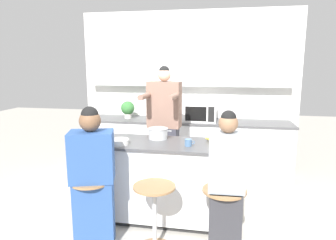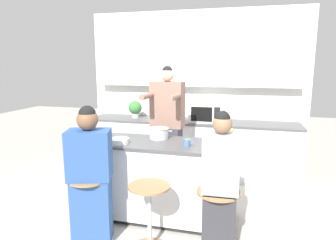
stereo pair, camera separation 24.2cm
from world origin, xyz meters
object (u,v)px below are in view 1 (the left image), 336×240
object	(u,v)px
bar_stool_leftmost	(92,207)
banana_bunch	(212,139)
person_seated_near	(226,193)
kitchen_island	(167,181)
bar_stool_center	(155,213)
bar_stool_rightmost	(223,218)
fruit_bowl	(119,142)
juice_carton	(231,136)
potted_plant	(128,109)
person_cooking	(164,134)
coffee_cup_near	(188,143)
cooking_pot	(158,133)
microwave	(200,112)
person_wrapped_blanket	(93,180)

from	to	relation	value
bar_stool_leftmost	banana_bunch	xyz separation A→B (m)	(1.16, 0.79, 0.56)
bar_stool_leftmost	person_seated_near	xyz separation A→B (m)	(1.32, 0.00, 0.26)
kitchen_island	bar_stool_center	size ratio (longest dim) A/B	2.42
banana_bunch	bar_stool_rightmost	bearing A→B (deg)	-78.55
bar_stool_center	fruit_bowl	size ratio (longest dim) A/B	3.07
juice_carton	potted_plant	distance (m)	2.21
person_cooking	coffee_cup_near	world-z (taller)	person_cooking
kitchen_island	potted_plant	xyz separation A→B (m)	(-0.97, 1.57, 0.60)
kitchen_island	bar_stool_center	world-z (taller)	kitchen_island
kitchen_island	cooking_pot	size ratio (longest dim) A/B	5.00
cooking_pot	potted_plant	distance (m)	1.64
bar_stool_leftmost	microwave	xyz separation A→B (m)	(0.90, 2.15, 0.66)
bar_stool_center	bar_stool_rightmost	size ratio (longest dim) A/B	1.00
person_wrapped_blanket	potted_plant	distance (m)	2.25
banana_bunch	person_wrapped_blanket	bearing A→B (deg)	-145.32
fruit_bowl	microwave	xyz separation A→B (m)	(0.76, 1.70, 0.09)
person_cooking	juice_carton	world-z (taller)	person_cooking
bar_stool_center	cooking_pot	distance (m)	1.01
bar_stool_leftmost	person_wrapped_blanket	size ratio (longest dim) A/B	0.48
bar_stool_center	microwave	xyz separation A→B (m)	(0.25, 2.17, 0.66)
fruit_bowl	coffee_cup_near	bearing A→B (deg)	5.45
fruit_bowl	coffee_cup_near	size ratio (longest dim) A/B	2.01
bar_stool_rightmost	cooking_pot	xyz separation A→B (m)	(-0.79, 0.77, 0.61)
coffee_cup_near	fruit_bowl	bearing A→B (deg)	-174.55
bar_stool_leftmost	coffee_cup_near	distance (m)	1.20
fruit_bowl	bar_stool_leftmost	bearing A→B (deg)	-107.96
bar_stool_rightmost	juice_carton	xyz separation A→B (m)	(0.06, 0.75, 0.62)
person_wrapped_blanket	bar_stool_leftmost	bearing A→B (deg)	168.64
kitchen_island	microwave	world-z (taller)	microwave
person_cooking	juice_carton	bearing A→B (deg)	-24.53
bar_stool_center	potted_plant	world-z (taller)	potted_plant
person_cooking	coffee_cup_near	size ratio (longest dim) A/B	16.32
cooking_pot	microwave	size ratio (longest dim) A/B	0.62
kitchen_island	person_cooking	bearing A→B (deg)	104.09
potted_plant	banana_bunch	bearing A→B (deg)	-43.67
coffee_cup_near	juice_carton	xyz separation A→B (m)	(0.46, 0.24, 0.04)
person_wrapped_blanket	person_seated_near	size ratio (longest dim) A/B	1.00
bar_stool_center	fruit_bowl	bearing A→B (deg)	137.32
bar_stool_leftmost	person_cooking	size ratio (longest dim) A/B	0.38
juice_carton	kitchen_island	bearing A→B (deg)	-168.87
banana_bunch	potted_plant	bearing A→B (deg)	136.33
bar_stool_rightmost	kitchen_island	bearing A→B (deg)	137.00
coffee_cup_near	microwave	distance (m)	1.63
person_seated_near	juice_carton	bearing A→B (deg)	84.34
person_cooking	bar_stool_rightmost	bearing A→B (deg)	-52.80
person_seated_near	coffee_cup_near	xyz separation A→B (m)	(-0.41, 0.52, 0.32)
bar_stool_rightmost	fruit_bowl	bearing A→B (deg)	159.48
juice_carton	banana_bunch	bearing A→B (deg)	175.60
microwave	kitchen_island	bearing A→B (deg)	-99.28
person_wrapped_blanket	fruit_bowl	size ratio (longest dim) A/B	6.44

